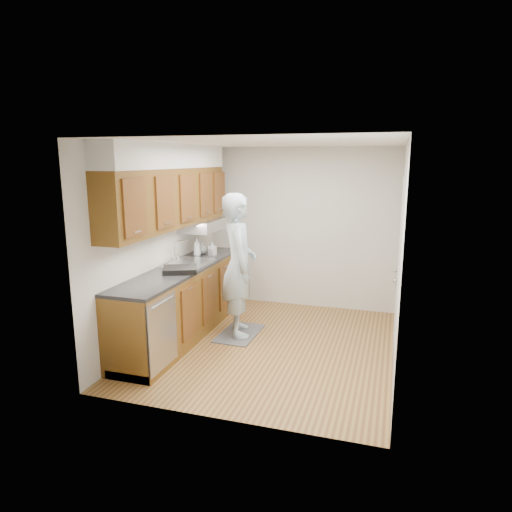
% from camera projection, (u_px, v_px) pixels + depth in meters
% --- Properties ---
extents(floor, '(3.50, 3.50, 0.00)m').
position_uv_depth(floor, '(270.00, 345.00, 5.78)').
color(floor, olive).
rests_on(floor, ground).
extents(ceiling, '(3.50, 3.50, 0.00)m').
position_uv_depth(ceiling, '(271.00, 143.00, 5.26)').
color(ceiling, white).
rests_on(ceiling, wall_left).
extents(wall_left, '(0.02, 3.50, 2.50)m').
position_uv_depth(wall_left, '(160.00, 242.00, 5.96)').
color(wall_left, beige).
rests_on(wall_left, floor).
extents(wall_right, '(0.02, 3.50, 2.50)m').
position_uv_depth(wall_right, '(400.00, 256.00, 5.09)').
color(wall_right, beige).
rests_on(wall_right, floor).
extents(wall_back, '(3.00, 0.02, 2.50)m').
position_uv_depth(wall_back, '(300.00, 228.00, 7.16)').
color(wall_back, beige).
rests_on(wall_back, floor).
extents(counter, '(0.64, 2.80, 1.30)m').
position_uv_depth(counter, '(183.00, 300.00, 6.03)').
color(counter, brown).
rests_on(counter, floor).
extents(upper_cabinets, '(0.47, 2.80, 1.21)m').
position_uv_depth(upper_cabinets, '(171.00, 188.00, 5.81)').
color(upper_cabinets, brown).
rests_on(upper_cabinets, wall_left).
extents(closet_door, '(0.02, 1.22, 2.05)m').
position_uv_depth(closet_door, '(398.00, 270.00, 5.42)').
color(closet_door, white).
rests_on(closet_door, wall_right).
extents(floor_mat, '(0.50, 0.83, 0.02)m').
position_uv_depth(floor_mat, '(239.00, 333.00, 6.16)').
color(floor_mat, slate).
rests_on(floor_mat, floor).
extents(person, '(0.77, 0.89, 2.13)m').
position_uv_depth(person, '(239.00, 256.00, 5.93)').
color(person, '#A0B6C2').
rests_on(person, floor_mat).
extents(soap_bottle_a, '(0.14, 0.14, 0.27)m').
position_uv_depth(soap_bottle_a, '(197.00, 247.00, 6.58)').
color(soap_bottle_a, silver).
rests_on(soap_bottle_a, counter).
extents(soap_bottle_b, '(0.11, 0.11, 0.21)m').
position_uv_depth(soap_bottle_b, '(212.00, 248.00, 6.63)').
color(soap_bottle_b, silver).
rests_on(soap_bottle_b, counter).
extents(soap_bottle_c, '(0.20, 0.20, 0.18)m').
position_uv_depth(soap_bottle_c, '(202.00, 248.00, 6.75)').
color(soap_bottle_c, silver).
rests_on(soap_bottle_c, counter).
extents(steel_can, '(0.06, 0.06, 0.11)m').
position_uv_depth(steel_can, '(211.00, 252.00, 6.59)').
color(steel_can, '#A5A5AA').
rests_on(steel_can, counter).
extents(dish_rack, '(0.52, 0.48, 0.06)m').
position_uv_depth(dish_rack, '(180.00, 270.00, 5.64)').
color(dish_rack, black).
rests_on(dish_rack, counter).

